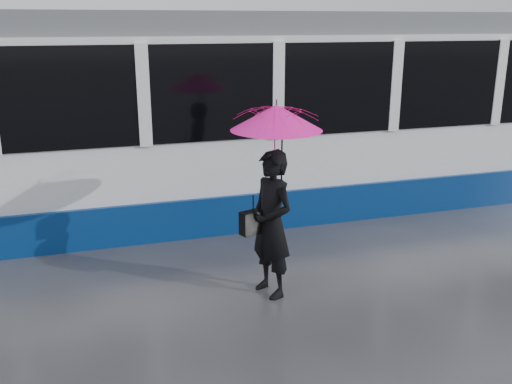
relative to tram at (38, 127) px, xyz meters
name	(u,v)px	position (x,y,z in m)	size (l,w,h in m)	color
ground	(132,281)	(1.08, -2.50, -1.64)	(90.00, 90.00, 0.00)	#2A2A2F
rails	(117,219)	(1.08, 0.00, -1.63)	(34.00, 1.51, 0.02)	#3F3D38
tram	(38,127)	(0.00, 0.00, 0.00)	(26.00, 2.56, 3.35)	white
woman	(271,224)	(2.67, -3.34, -0.74)	(0.65, 0.43, 1.79)	black
umbrella	(276,135)	(2.72, -3.34, 0.32)	(1.33, 1.33, 1.21)	#F31453
handbag	(253,222)	(2.45, -3.32, -0.70)	(0.35, 0.23, 0.46)	black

